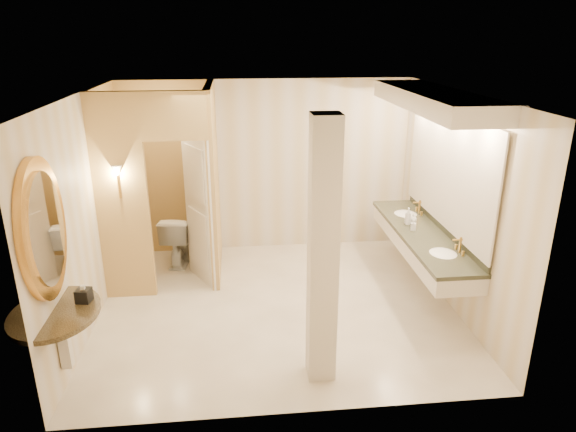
# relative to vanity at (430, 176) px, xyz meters

# --- Properties ---
(floor) EXTENTS (4.50, 4.50, 0.00)m
(floor) POSITION_rel_vanity_xyz_m (-1.98, -0.21, -1.63)
(floor) COLOR white
(floor) RESTS_ON ground
(ceiling) EXTENTS (4.50, 4.50, 0.00)m
(ceiling) POSITION_rel_vanity_xyz_m (-1.98, -0.21, 1.07)
(ceiling) COLOR white
(ceiling) RESTS_ON wall_back
(wall_back) EXTENTS (4.50, 0.02, 2.70)m
(wall_back) POSITION_rel_vanity_xyz_m (-1.98, 1.79, -0.28)
(wall_back) COLOR beige
(wall_back) RESTS_ON floor
(wall_front) EXTENTS (4.50, 0.02, 2.70)m
(wall_front) POSITION_rel_vanity_xyz_m (-1.98, -2.21, -0.28)
(wall_front) COLOR beige
(wall_front) RESTS_ON floor
(wall_left) EXTENTS (0.02, 4.00, 2.70)m
(wall_left) POSITION_rel_vanity_xyz_m (-4.23, -0.21, -0.28)
(wall_left) COLOR beige
(wall_left) RESTS_ON floor
(wall_right) EXTENTS (0.02, 4.00, 2.70)m
(wall_right) POSITION_rel_vanity_xyz_m (0.27, -0.21, -0.28)
(wall_right) COLOR beige
(wall_right) RESTS_ON floor
(toilet_closet) EXTENTS (1.50, 1.55, 2.70)m
(toilet_closet) POSITION_rel_vanity_xyz_m (-3.11, 0.75, -0.24)
(toilet_closet) COLOR tan
(toilet_closet) RESTS_ON floor
(wall_sconce) EXTENTS (0.14, 0.14, 0.42)m
(wall_sconce) POSITION_rel_vanity_xyz_m (-3.90, 0.22, 0.10)
(wall_sconce) COLOR #B88B3B
(wall_sconce) RESTS_ON toilet_closet
(vanity) EXTENTS (0.75, 2.80, 2.09)m
(vanity) POSITION_rel_vanity_xyz_m (0.00, 0.00, 0.00)
(vanity) COLOR beige
(vanity) RESTS_ON floor
(console_shelf) EXTENTS (1.02, 1.02, 1.96)m
(console_shelf) POSITION_rel_vanity_xyz_m (-4.19, -1.61, -0.28)
(console_shelf) COLOR black
(console_shelf) RESTS_ON floor
(pillar) EXTENTS (0.27, 0.27, 2.70)m
(pillar) POSITION_rel_vanity_xyz_m (-1.65, -1.65, -0.28)
(pillar) COLOR beige
(pillar) RESTS_ON floor
(tissue_box) EXTENTS (0.15, 0.15, 0.13)m
(tissue_box) POSITION_rel_vanity_xyz_m (-3.97, -1.46, -0.69)
(tissue_box) COLOR black
(tissue_box) RESTS_ON console_shelf
(toilet) EXTENTS (0.54, 0.82, 0.78)m
(toilet) POSITION_rel_vanity_xyz_m (-3.36, 1.28, -1.24)
(toilet) COLOR white
(toilet) RESTS_ON floor
(soap_bottle_a) EXTENTS (0.09, 0.09, 0.15)m
(soap_bottle_a) POSITION_rel_vanity_xyz_m (-0.14, 0.06, -0.68)
(soap_bottle_a) COLOR beige
(soap_bottle_a) RESTS_ON vanity
(soap_bottle_b) EXTENTS (0.12, 0.12, 0.13)m
(soap_bottle_b) POSITION_rel_vanity_xyz_m (-0.05, 0.34, -0.69)
(soap_bottle_b) COLOR silver
(soap_bottle_b) RESTS_ON vanity
(soap_bottle_c) EXTENTS (0.10, 0.10, 0.24)m
(soap_bottle_c) POSITION_rel_vanity_xyz_m (-0.14, 0.28, -0.64)
(soap_bottle_c) COLOR #C6B28C
(soap_bottle_c) RESTS_ON vanity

